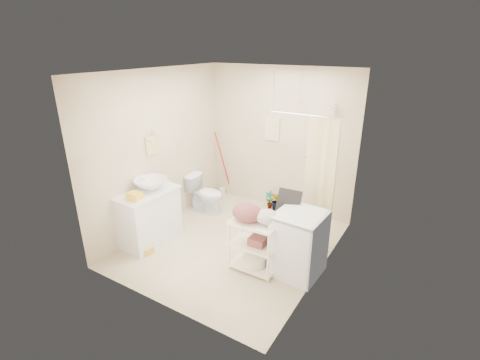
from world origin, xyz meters
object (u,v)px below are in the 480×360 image
object	(u,v)px
vanity	(149,217)
toilet	(206,194)
washing_machine	(299,244)
laundry_rack	(254,241)

from	to	relation	value
vanity	toilet	xyz separation A→B (m)	(0.12, 1.31, -0.08)
vanity	washing_machine	bearing A→B (deg)	13.27
vanity	toilet	distance (m)	1.32
toilet	laundry_rack	size ratio (longest dim) A/B	0.79
vanity	toilet	world-z (taller)	vanity
vanity	washing_machine	xyz separation A→B (m)	(2.30, 0.45, 0.02)
laundry_rack	washing_machine	bearing A→B (deg)	24.35
vanity	laundry_rack	distance (m)	1.77
toilet	laundry_rack	bearing A→B (deg)	-125.98
vanity	laundry_rack	world-z (taller)	laundry_rack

